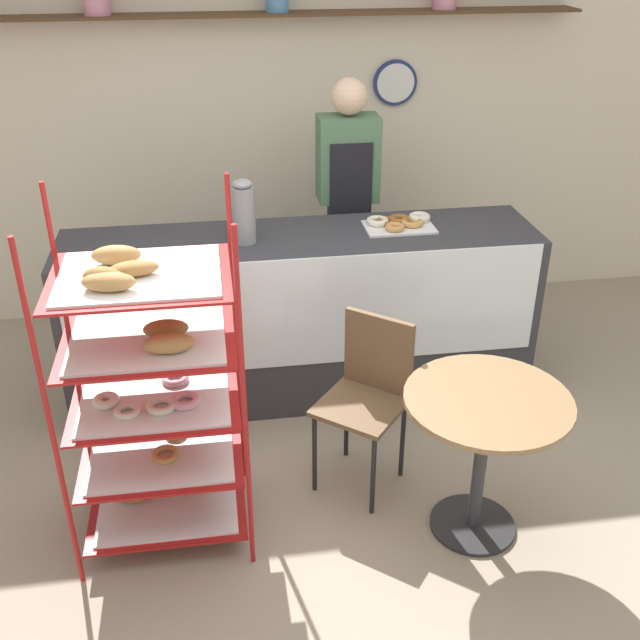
{
  "coord_description": "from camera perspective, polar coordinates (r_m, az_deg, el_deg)",
  "views": [
    {
      "loc": [
        -0.47,
        -2.73,
        2.55
      ],
      "look_at": [
        0.0,
        0.38,
        0.85
      ],
      "focal_mm": 42.0,
      "sensor_mm": 36.0,
      "label": 1
    }
  ],
  "objects": [
    {
      "name": "cafe_table",
      "position": [
        3.4,
        12.4,
        -8.31
      ],
      "size": [
        0.73,
        0.73,
        0.73
      ],
      "color": "#262628",
      "rests_on": "ground_plane"
    },
    {
      "name": "display_counter",
      "position": [
        4.35,
        -1.39,
        0.34
      ],
      "size": [
        2.66,
        0.62,
        1.0
      ],
      "color": "#333338",
      "rests_on": "ground_plane"
    },
    {
      "name": "ground_plane",
      "position": [
        3.76,
        0.9,
        -14.21
      ],
      "size": [
        14.0,
        14.0,
        0.0
      ],
      "primitive_type": "plane",
      "color": "gray"
    },
    {
      "name": "donut_tray_counter",
      "position": [
        4.29,
        6.07,
        7.38
      ],
      "size": [
        0.39,
        0.26,
        0.05
      ],
      "color": "silver",
      "rests_on": "display_counter"
    },
    {
      "name": "pastry_rack",
      "position": [
        3.3,
        -12.63,
        -5.38
      ],
      "size": [
        0.76,
        0.61,
        1.61
      ],
      "color": "#A51919",
      "rests_on": "ground_plane"
    },
    {
      "name": "person_worker",
      "position": [
        4.68,
        2.08,
        8.65
      ],
      "size": [
        0.36,
        0.23,
        1.74
      ],
      "color": "#282833",
      "rests_on": "ground_plane"
    },
    {
      "name": "cafe_chair",
      "position": [
        3.65,
        3.75,
        -4.97
      ],
      "size": [
        0.53,
        0.53,
        0.88
      ],
      "rotation": [
        0.0,
        0.0,
        5.59
      ],
      "color": "black",
      "rests_on": "ground_plane"
    },
    {
      "name": "coffee_carafe",
      "position": [
        4.02,
        -5.84,
        8.19
      ],
      "size": [
        0.12,
        0.12,
        0.35
      ],
      "color": "gray",
      "rests_on": "display_counter"
    },
    {
      "name": "back_wall",
      "position": [
        5.19,
        -3.3,
        15.18
      ],
      "size": [
        10.0,
        0.3,
        2.7
      ],
      "color": "beige",
      "rests_on": "ground_plane"
    }
  ]
}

